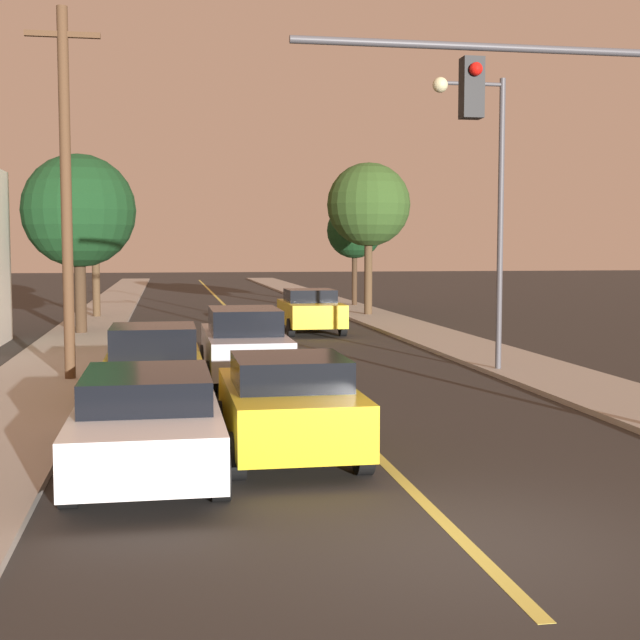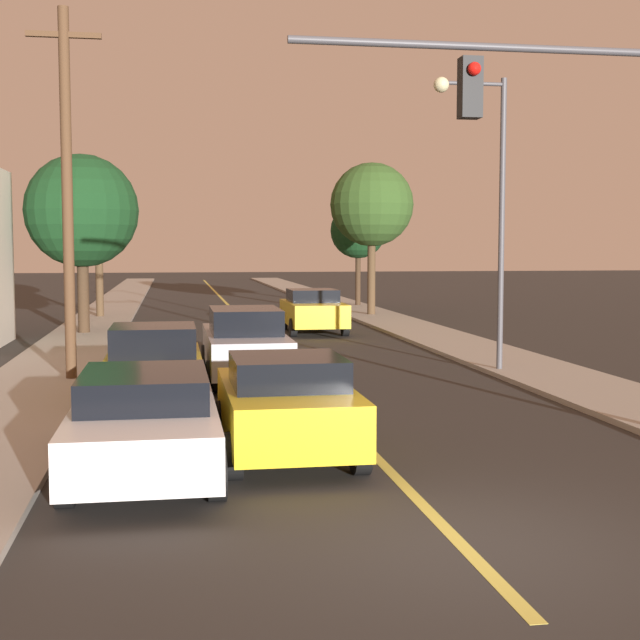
# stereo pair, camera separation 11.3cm
# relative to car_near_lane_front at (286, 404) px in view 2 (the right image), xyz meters

# --- Properties ---
(ground_plane) EXTENTS (200.00, 200.00, 0.00)m
(ground_plane) POSITION_rel_car_near_lane_front_xyz_m (1.27, -4.10, -0.77)
(ground_plane) COLOR #2D2B28
(road_surface) EXTENTS (9.05, 80.00, 0.01)m
(road_surface) POSITION_rel_car_near_lane_front_xyz_m (1.27, 31.90, -0.77)
(road_surface) COLOR #2D2B28
(road_surface) RESTS_ON ground
(sidewalk_left) EXTENTS (2.50, 80.00, 0.12)m
(sidewalk_left) POSITION_rel_car_near_lane_front_xyz_m (-4.51, 31.90, -0.71)
(sidewalk_left) COLOR #9E998E
(sidewalk_left) RESTS_ON ground
(sidewalk_right) EXTENTS (2.50, 80.00, 0.12)m
(sidewalk_right) POSITION_rel_car_near_lane_front_xyz_m (7.04, 31.90, -0.71)
(sidewalk_right) COLOR #9E998E
(sidewalk_right) RESTS_ON ground
(car_near_lane_front) EXTENTS (1.91, 3.91, 1.49)m
(car_near_lane_front) POSITION_rel_car_near_lane_front_xyz_m (0.00, 0.00, 0.00)
(car_near_lane_front) COLOR gold
(car_near_lane_front) RESTS_ON ground
(car_near_lane_second) EXTENTS (1.86, 5.01, 1.67)m
(car_near_lane_second) POSITION_rel_car_near_lane_front_xyz_m (0.00, 7.45, 0.08)
(car_near_lane_second) COLOR #A5A8B2
(car_near_lane_second) RESTS_ON ground
(car_outer_lane_front) EXTENTS (1.98, 5.08, 1.40)m
(car_outer_lane_front) POSITION_rel_car_near_lane_front_xyz_m (-1.99, -0.58, -0.03)
(car_outer_lane_front) COLOR white
(car_outer_lane_front) RESTS_ON ground
(car_outer_lane_second) EXTENTS (1.99, 4.23, 1.49)m
(car_outer_lane_second) POSITION_rel_car_near_lane_front_xyz_m (-1.99, 5.32, -0.02)
(car_outer_lane_second) COLOR gold
(car_outer_lane_second) RESTS_ON ground
(car_far_oncoming) EXTENTS (2.01, 4.20, 1.55)m
(car_far_oncoming) POSITION_rel_car_near_lane_front_xyz_m (3.30, 18.39, 0.03)
(car_far_oncoming) COLOR gold
(car_far_oncoming) RESTS_ON ground
(traffic_signal_mast) EXTENTS (6.20, 0.42, 6.15)m
(traffic_signal_mast) POSITION_rel_car_near_lane_front_xyz_m (4.69, 0.35, 3.62)
(traffic_signal_mast) COLOR #47474C
(traffic_signal_mast) RESTS_ON ground
(streetlamp_right) EXTENTS (1.78, 0.36, 6.88)m
(streetlamp_right) POSITION_rel_car_near_lane_front_xyz_m (5.73, 7.63, 3.78)
(streetlamp_right) COLOR #47474C
(streetlamp_right) RESTS_ON ground
(utility_pole_left) EXTENTS (1.60, 0.24, 8.10)m
(utility_pole_left) POSITION_rel_car_near_lane_front_xyz_m (-3.86, 7.71, 3.56)
(utility_pole_left) COLOR #513823
(utility_pole_left) RESTS_ON ground
(tree_left_near) EXTENTS (3.84, 3.84, 6.07)m
(tree_left_near) POSITION_rel_car_near_lane_front_xyz_m (-4.62, 18.69, 3.48)
(tree_left_near) COLOR #3D2B1C
(tree_left_near) RESTS_ON ground
(tree_left_far) EXTENTS (2.56, 2.56, 6.24)m
(tree_left_far) POSITION_rel_car_near_lane_front_xyz_m (-4.64, 25.97, 4.24)
(tree_left_far) COLOR #4C3823
(tree_left_far) RESTS_ON ground
(tree_right_near) EXTENTS (2.80, 2.80, 5.15)m
(tree_right_near) POSITION_rel_car_near_lane_front_xyz_m (7.64, 31.33, 3.08)
(tree_right_near) COLOR #3D2B1C
(tree_right_near) RESTS_ON ground
(tree_right_far) EXTENTS (3.61, 3.61, 6.56)m
(tree_right_far) POSITION_rel_car_near_lane_front_xyz_m (6.95, 25.20, 4.08)
(tree_right_far) COLOR #4C3823
(tree_right_far) RESTS_ON ground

